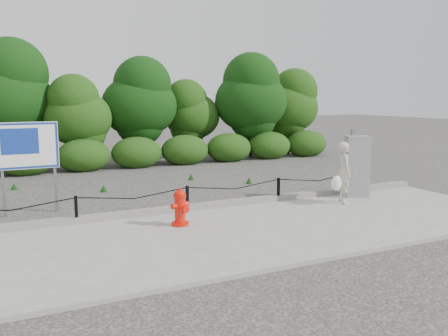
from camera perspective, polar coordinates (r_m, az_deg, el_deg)
ground at (r=11.14m, az=-4.42°, el=-5.59°), size 90.00×90.00×0.00m
sidewalk at (r=9.37m, az=0.15°, el=-8.08°), size 14.00×4.00×0.08m
curb at (r=11.15m, az=-4.52°, el=-4.78°), size 14.00×0.22×0.14m
chain_barrier at (r=11.04m, az=-4.44°, el=-3.29°), size 10.06×0.06×0.60m
treeline at (r=19.45m, az=-14.04°, el=7.70°), size 20.21×3.76×4.74m
fire_hydrant at (r=9.87m, az=-5.30°, el=-4.78°), size 0.45×0.46×0.78m
pedestrian at (r=12.17m, az=14.17°, el=-0.61°), size 0.76×0.66×1.54m
utility_cabinet at (r=13.00m, az=15.67°, el=0.18°), size 0.70×0.55×1.79m
advertising_sign at (r=11.75m, az=-22.55°, el=2.03°), size 1.35×0.12×2.15m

